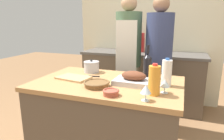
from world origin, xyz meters
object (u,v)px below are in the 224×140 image
cutting_board (73,78)px  wine_glass_right (165,83)px  juice_jug (154,80)px  stand_mixer (139,44)px  condiment_bottle_tall (133,48)px  wicker_basket (97,84)px  condiment_bottle_short (156,48)px  wine_bottle_green (147,65)px  person_cook_guest (158,59)px  roasting_pan (134,79)px  stock_pot (92,67)px  wine_glass_left (146,89)px  person_cook_aproned (128,56)px  milk_jug (167,73)px  knife_chef (86,76)px  mixing_bowl (111,92)px

cutting_board → wine_glass_right: wine_glass_right is taller
juice_jug → stand_mixer: (-0.53, 1.86, 0.06)m
wine_glass_right → condiment_bottle_tall: 1.73m
wicker_basket → wine_glass_right: size_ratio=1.96×
juice_jug → condiment_bottle_short: bearing=97.7°
wine_glass_right → stand_mixer: bearing=108.5°
stand_mixer → wine_glass_right: bearing=-71.5°
wine_bottle_green → person_cook_guest: person_cook_guest is taller
juice_jug → wine_bottle_green: 0.47m
roasting_pan → wine_bottle_green: wine_bottle_green is taller
stock_pot → wine_glass_left: bearing=-40.7°
roasting_pan → person_cook_guest: bearing=83.9°
person_cook_aproned → condiment_bottle_short: bearing=59.4°
stand_mixer → condiment_bottle_short: (0.31, -0.19, -0.04)m
roasting_pan → cutting_board: (-0.59, -0.02, -0.04)m
roasting_pan → condiment_bottle_tall: size_ratio=1.85×
wine_bottle_green → condiment_bottle_tall: 1.29m
milk_jug → person_cook_aproned: (-0.57, 0.84, -0.02)m
cutting_board → wine_bottle_green: 0.72m
wicker_basket → condiment_bottle_short: condiment_bottle_short is taller
wine_glass_left → knife_chef: wine_glass_left is taller
wine_bottle_green → wicker_basket: bearing=-129.4°
juice_jug → wine_bottle_green: (-0.13, 0.45, 0.01)m
milk_jug → knife_chef: size_ratio=0.83×
roasting_pan → wine_glass_left: bearing=-63.6°
wicker_basket → knife_chef: size_ratio=0.76×
wicker_basket → mixing_bowl: same height
milk_jug → wine_glass_right: bearing=-88.5°
stand_mixer → condiment_bottle_short: size_ratio=1.55×
juice_jug → knife_chef: (-0.71, 0.28, -0.11)m
stand_mixer → person_cook_guest: bearing=-61.2°
stand_mixer → mixing_bowl: bearing=-83.3°
wine_glass_left → person_cook_guest: (-0.07, 1.23, -0.00)m
condiment_bottle_tall → milk_jug: bearing=-65.3°
stand_mixer → person_cook_guest: person_cook_guest is taller
milk_jug → condiment_bottle_short: 1.45m
roasting_pan → milk_jug: size_ratio=1.41×
wine_bottle_green → knife_chef: (-0.58, -0.17, -0.12)m
milk_jug → knife_chef: bearing=177.4°
stand_mixer → person_cook_guest: 0.88m
stock_pot → wine_glass_left: stock_pot is taller
cutting_board → person_cook_guest: bearing=53.3°
wine_glass_right → condiment_bottle_tall: bearing=112.3°
mixing_bowl → condiment_bottle_short: bearing=87.7°
roasting_pan → stock_pot: stock_pot is taller
wine_bottle_green → knife_chef: bearing=-164.0°
person_cook_guest → condiment_bottle_short: bearing=103.8°
stock_pot → milk_jug: size_ratio=0.69×
mixing_bowl → stock_pot: bearing=126.8°
wicker_basket → stock_pot: 0.51m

